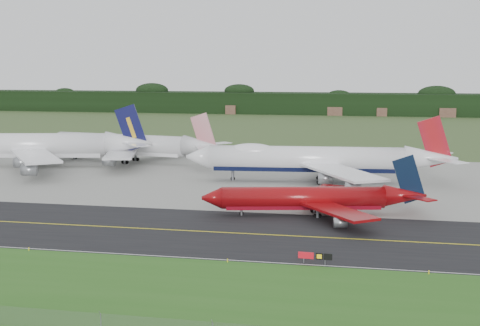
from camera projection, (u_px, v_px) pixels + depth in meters
name	position (u px, v px, depth m)	size (l,w,h in m)	color
ground	(244.00, 228.00, 115.22)	(600.00, 600.00, 0.00)	#354D24
grass_verge	(190.00, 296.00, 81.26)	(400.00, 30.00, 0.01)	#2B5E1B
taxiway	(240.00, 233.00, 111.34)	(400.00, 32.00, 0.02)	black
apron	(284.00, 179.00, 164.70)	(400.00, 78.00, 0.01)	gray
taxiway_centreline	(240.00, 233.00, 111.34)	(400.00, 0.40, 0.00)	yellow
taxiway_edge_line	(219.00, 259.00, 96.30)	(400.00, 0.25, 0.00)	silver
horizon_treeline	(335.00, 105.00, 380.04)	(700.00, 25.00, 12.00)	black
jet_ba_747	(316.00, 159.00, 159.21)	(64.56, 53.24, 16.22)	white
jet_red_737	(316.00, 199.00, 124.49)	(41.93, 33.63, 11.40)	maroon
jet_navy_gold	(32.00, 146.00, 183.95)	(66.66, 57.20, 17.29)	white
jet_star_tail	(129.00, 145.00, 191.91)	(56.74, 46.97, 14.99)	silver
taxiway_sign	(315.00, 256.00, 94.07)	(4.82, 0.43, 1.61)	slate
edge_marker_left	(29.00, 249.00, 100.97)	(0.16, 0.16, 0.50)	yellow
edge_marker_center	(227.00, 261.00, 95.00)	(0.16, 0.16, 0.50)	yellow
edge_marker_right	(429.00, 272.00, 89.63)	(0.16, 0.16, 0.50)	yellow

